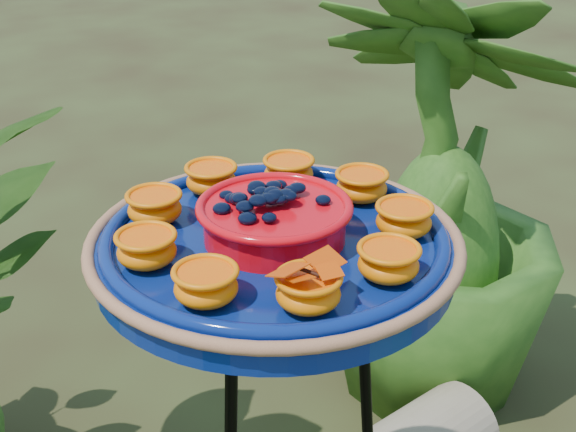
{
  "coord_description": "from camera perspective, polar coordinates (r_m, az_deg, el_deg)",
  "views": [
    {
      "loc": [
        -0.42,
        -0.66,
        1.29
      ],
      "look_at": [
        -0.04,
        0.08,
        0.87
      ],
      "focal_mm": 50.0,
      "sensor_mm": 36.0,
      "label": 1
    }
  ],
  "objects": [
    {
      "name": "shrub_back_right",
      "position": [
        1.84,
        10.92,
        1.1
      ],
      "size": [
        0.8,
        0.8,
        1.01
      ],
      "primitive_type": "imported",
      "rotation": [
        0.0,
        0.0,
        2.26
      ],
      "color": "#244C14",
      "rests_on": "ground"
    },
    {
      "name": "feeder_dish",
      "position": [
        0.92,
        -0.95,
        -1.7
      ],
      "size": [
        0.46,
        0.46,
        0.1
      ],
      "rotation": [
        0.0,
        0.0,
        0.12
      ],
      "color": "navy",
      "rests_on": "tripod_stand"
    }
  ]
}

